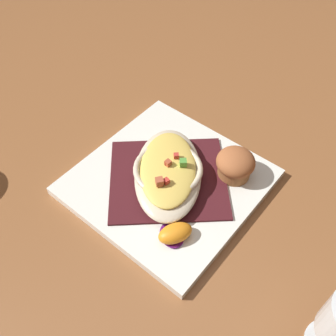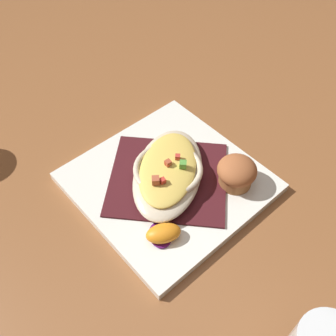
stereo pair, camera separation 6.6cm
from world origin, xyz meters
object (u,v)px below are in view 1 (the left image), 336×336
square_plate (168,182)px  orange_garnish (175,233)px  gratin_dish (168,171)px  muffin (235,164)px

square_plate → orange_garnish: 0.12m
square_plate → orange_garnish: size_ratio=4.64×
gratin_dish → muffin: muffin is taller
muffin → orange_garnish: (-0.16, -0.00, -0.02)m
gratin_dish → muffin: 0.12m
orange_garnish → muffin: bearing=0.9°
gratin_dish → muffin: (0.08, -0.08, 0.00)m
square_plate → orange_garnish: (-0.08, -0.08, 0.02)m
square_plate → muffin: muffin is taller
square_plate → muffin: bearing=-43.8°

